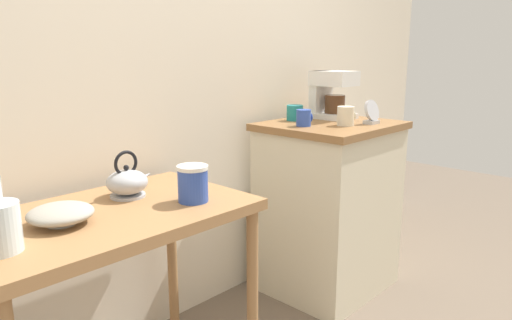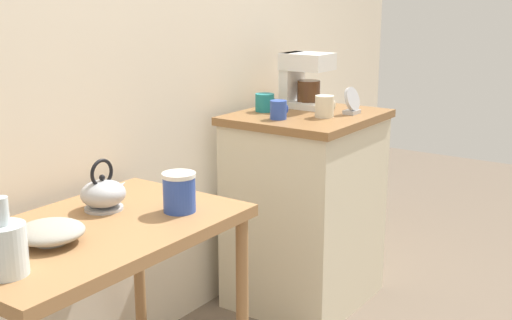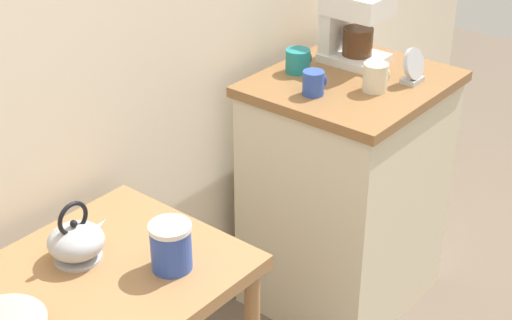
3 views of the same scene
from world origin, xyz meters
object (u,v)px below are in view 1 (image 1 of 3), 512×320
Objects in this scene: coffee_maker at (330,93)px; mug_small_cream at (346,116)px; bowl_stoneware at (61,214)px; mug_blue at (304,118)px; mug_dark_teal at (295,113)px; canister_enamel at (193,183)px; teakettle at (128,182)px; table_clock at (372,113)px.

coffee_maker is 0.30m from mug_small_cream.
mug_blue reaches higher than bowl_stoneware.
mug_small_cream is 0.30m from mug_dark_teal.
coffee_maker reaches higher than canister_enamel.
teakettle is 1.15m from mug_small_cream.
teakettle is at bearing 175.96° from mug_blue.
mug_small_cream reaches higher than mug_blue.
teakettle is 1.30m from table_clock.
coffee_maker reaches higher than mug_blue.
coffee_maker is (1.60, 0.11, 0.27)m from bowl_stoneware.
canister_enamel is at bearing -162.16° from mug_dark_teal.
coffee_maker is 2.11× the size of table_clock.
canister_enamel is at bearing -179.43° from mug_small_cream.
mug_dark_teal is 0.77× the size of table_clock.
mug_dark_teal and mug_blue have the same top height.
teakettle is at bearing 19.00° from bowl_stoneware.
mug_small_cream is at bearing -84.19° from mug_dark_teal.
mug_small_cream is at bearing -10.61° from teakettle.
table_clock is (-0.04, -0.28, -0.09)m from coffee_maker.
mug_dark_teal is at bearing 17.84° from canister_enamel.
table_clock reaches higher than mug_blue.
mug_dark_teal is at bearing 95.81° from mug_small_cream.
coffee_maker is 0.36m from mug_blue.
mug_small_cream reaches higher than canister_enamel.
mug_blue reaches higher than teakettle.
coffee_maker is 0.24m from mug_dark_teal.
bowl_stoneware is 1.41m from mug_dark_teal.
table_clock is at bearing -6.28° from bowl_stoneware.
canister_enamel is at bearing -15.27° from bowl_stoneware.
mug_blue is 0.36m from table_clock.
table_clock is at bearing -24.90° from mug_small_cream.
table_clock is (0.14, -0.06, 0.01)m from mug_small_cream.
mug_dark_teal is at bearing 51.21° from mug_blue.
teakettle is 1.92× the size of mug_small_cream.
teakettle is at bearing 120.17° from canister_enamel.
bowl_stoneware is at bearing -172.09° from mug_dark_teal.
mug_small_cream is 1.01× the size of mug_dark_teal.
mug_small_cream is at bearing -4.30° from bowl_stoneware.
mug_small_cream is 1.17× the size of mug_blue.
coffee_maker reaches higher than mug_dark_teal.
coffee_maker is (1.17, 0.23, 0.24)m from canister_enamel.
bowl_stoneware is 2.10× the size of mug_dark_teal.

